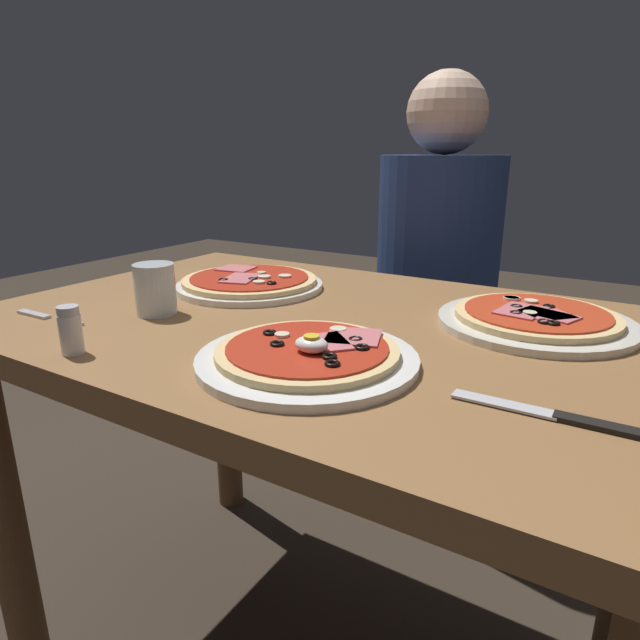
{
  "coord_description": "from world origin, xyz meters",
  "views": [
    {
      "loc": [
        0.45,
        -0.73,
        0.99
      ],
      "look_at": [
        0.05,
        -0.09,
        0.76
      ],
      "focal_mm": 30.53,
      "sensor_mm": 36.0,
      "label": 1
    }
  ],
  "objects": [
    {
      "name": "dining_table",
      "position": [
        0.0,
        0.0,
        0.6
      ],
      "size": [
        1.12,
        0.74,
        0.73
      ],
      "color": "olive",
      "rests_on": "ground"
    },
    {
      "name": "pizza_foreground",
      "position": [
        0.09,
        -0.18,
        0.74
      ],
      "size": [
        0.29,
        0.29,
        0.05
      ],
      "color": "white",
      "rests_on": "dining_table"
    },
    {
      "name": "pizza_across_left",
      "position": [
        -0.23,
        0.1,
        0.74
      ],
      "size": [
        0.29,
        0.29,
        0.03
      ],
      "color": "white",
      "rests_on": "dining_table"
    },
    {
      "name": "pizza_across_right",
      "position": [
        0.31,
        0.14,
        0.74
      ],
      "size": [
        0.3,
        0.3,
        0.03
      ],
      "color": "silver",
      "rests_on": "dining_table"
    },
    {
      "name": "water_glass_near",
      "position": [
        -0.25,
        -0.12,
        0.76
      ],
      "size": [
        0.07,
        0.07,
        0.09
      ],
      "color": "silver",
      "rests_on": "dining_table"
    },
    {
      "name": "fork",
      "position": [
        -0.39,
        -0.24,
        0.73
      ],
      "size": [
        0.16,
        0.02,
        0.0
      ],
      "color": "silver",
      "rests_on": "dining_table"
    },
    {
      "name": "knife",
      "position": [
        0.39,
        -0.17,
        0.73
      ],
      "size": [
        0.2,
        0.02,
        0.01
      ],
      "color": "silver",
      "rests_on": "dining_table"
    },
    {
      "name": "salt_shaker",
      "position": [
        -0.2,
        -0.31,
        0.76
      ],
      "size": [
        0.03,
        0.03,
        0.07
      ],
      "color": "white",
      "rests_on": "dining_table"
    },
    {
      "name": "diner_person",
      "position": [
        -0.04,
        0.66,
        0.56
      ],
      "size": [
        0.32,
        0.32,
        1.18
      ],
      "rotation": [
        0.0,
        0.0,
        3.14
      ],
      "color": "black",
      "rests_on": "ground"
    }
  ]
}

